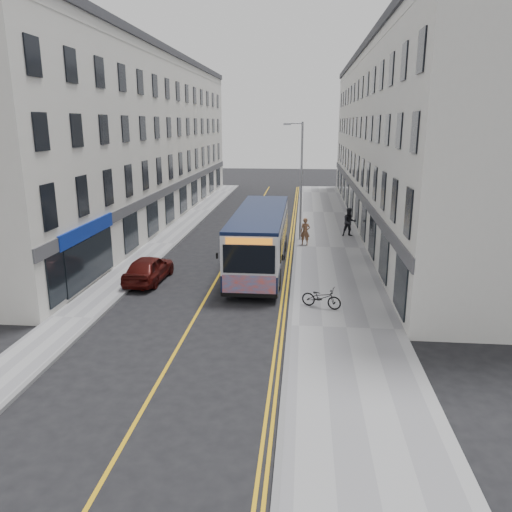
% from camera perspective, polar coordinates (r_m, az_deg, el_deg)
% --- Properties ---
extents(ground, '(140.00, 140.00, 0.00)m').
position_cam_1_polar(ground, '(21.78, -6.71, -6.51)').
color(ground, black).
rests_on(ground, ground).
extents(pavement_east, '(4.50, 64.00, 0.12)m').
position_cam_1_polar(pavement_east, '(32.80, 8.49, 0.92)').
color(pavement_east, gray).
rests_on(pavement_east, ground).
extents(pavement_west, '(2.00, 64.00, 0.12)m').
position_cam_1_polar(pavement_west, '(34.08, -10.75, 1.36)').
color(pavement_west, gray).
rests_on(pavement_west, ground).
extents(kerb_east, '(0.18, 64.00, 0.13)m').
position_cam_1_polar(kerb_east, '(32.75, 4.56, 1.03)').
color(kerb_east, slate).
rests_on(kerb_east, ground).
extents(kerb_west, '(0.18, 64.00, 0.13)m').
position_cam_1_polar(kerb_west, '(33.82, -9.12, 1.34)').
color(kerb_west, slate).
rests_on(kerb_west, ground).
extents(road_centre_line, '(0.12, 64.00, 0.01)m').
position_cam_1_polar(road_centre_line, '(33.06, -2.39, 1.09)').
color(road_centre_line, gold).
rests_on(road_centre_line, ground).
extents(road_dbl_yellow_inner, '(0.10, 64.00, 0.01)m').
position_cam_1_polar(road_dbl_yellow_inner, '(32.77, 3.77, 0.95)').
color(road_dbl_yellow_inner, gold).
rests_on(road_dbl_yellow_inner, ground).
extents(road_dbl_yellow_outer, '(0.10, 64.00, 0.01)m').
position_cam_1_polar(road_dbl_yellow_outer, '(32.77, 4.12, 0.94)').
color(road_dbl_yellow_outer, gold).
rests_on(road_dbl_yellow_outer, ground).
extents(terrace_east, '(6.00, 46.00, 13.00)m').
position_cam_1_polar(terrace_east, '(41.41, 15.68, 12.47)').
color(terrace_east, silver).
rests_on(terrace_east, ground).
extents(terrace_west, '(6.00, 46.00, 13.00)m').
position_cam_1_polar(terrace_west, '(42.97, -13.07, 12.70)').
color(terrace_west, silver).
rests_on(terrace_west, ground).
extents(streetlamp, '(1.32, 0.18, 8.00)m').
position_cam_1_polar(streetlamp, '(33.97, 5.06, 8.93)').
color(streetlamp, '#9C9EA5').
rests_on(streetlamp, ground).
extents(city_bus, '(2.66, 11.39, 3.31)m').
position_cam_1_polar(city_bus, '(27.57, 0.48, 2.14)').
color(city_bus, black).
rests_on(city_bus, ground).
extents(bicycle, '(1.89, 1.19, 0.94)m').
position_cam_1_polar(bicycle, '(21.95, 7.48, -4.72)').
color(bicycle, black).
rests_on(bicycle, pavement_east).
extents(pedestrian_near, '(0.73, 0.56, 1.79)m').
position_cam_1_polar(pedestrian_near, '(32.97, 5.64, 2.79)').
color(pedestrian_near, brown).
rests_on(pedestrian_near, pavement_east).
extents(pedestrian_far, '(1.11, 0.94, 2.02)m').
position_cam_1_polar(pedestrian_far, '(35.98, 10.62, 3.82)').
color(pedestrian_far, black).
rests_on(pedestrian_far, pavement_east).
extents(car_white, '(2.17, 4.97, 1.59)m').
position_cam_1_polar(car_white, '(40.00, 1.62, 4.70)').
color(car_white, silver).
rests_on(car_white, ground).
extents(car_maroon, '(1.87, 4.17, 1.39)m').
position_cam_1_polar(car_maroon, '(26.19, -12.17, -1.42)').
color(car_maroon, '#440E0B').
rests_on(car_maroon, ground).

